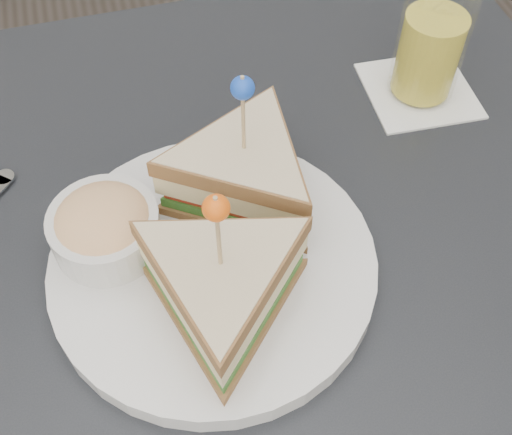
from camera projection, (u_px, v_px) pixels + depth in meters
name	position (u px, v px, depth m)	size (l,w,h in m)	color
table	(249.00, 304.00, 0.63)	(0.80, 0.80, 0.75)	black
plate_meal	(217.00, 236.00, 0.53)	(0.35, 0.35, 0.17)	silver
drink_set	(431.00, 44.00, 0.65)	(0.12, 0.12, 0.14)	white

